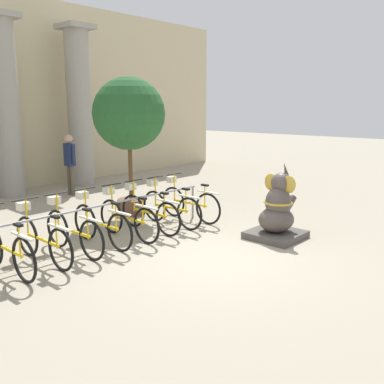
{
  "coord_description": "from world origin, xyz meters",
  "views": [
    {
      "loc": [
        -5.68,
        -4.69,
        2.63
      ],
      "look_at": [
        0.32,
        0.7,
        1.0
      ],
      "focal_mm": 40.0,
      "sensor_mm": 36.0,
      "label": 1
    }
  ],
  "objects": [
    {
      "name": "bicycle_4",
      "position": [
        -0.99,
        1.87,
        0.42
      ],
      "size": [
        0.48,
        1.81,
        1.05
      ],
      "color": "black",
      "rests_on": "ground_plane"
    },
    {
      "name": "bicycle_5",
      "position": [
        -0.37,
        1.84,
        0.42
      ],
      "size": [
        0.48,
        1.81,
        1.05
      ],
      "color": "black",
      "rests_on": "ground_plane"
    },
    {
      "name": "column_right",
      "position": [
        2.47,
        7.6,
        2.62
      ],
      "size": [
        0.98,
        0.98,
        5.16
      ],
      "color": "gray",
      "rests_on": "ground_plane"
    },
    {
      "name": "bike_rack",
      "position": [
        -0.99,
        1.95,
        0.64
      ],
      "size": [
        5.56,
        0.05,
        0.77
      ],
      "color": "gray",
      "rests_on": "ground_plane"
    },
    {
      "name": "bicycle_2",
      "position": [
        -2.23,
        1.82,
        0.42
      ],
      "size": [
        0.48,
        1.81,
        1.05
      ],
      "color": "black",
      "rests_on": "ground_plane"
    },
    {
      "name": "elephant_statue",
      "position": [
        1.67,
        -0.4,
        0.53
      ],
      "size": [
        1.0,
        1.0,
        1.55
      ],
      "color": "#4C4742",
      "rests_on": "ground_plane"
    },
    {
      "name": "person_pedestrian",
      "position": [
        1.24,
        6.39,
        1.09
      ],
      "size": [
        0.24,
        0.47,
        1.8
      ],
      "color": "brown",
      "rests_on": "ground_plane"
    },
    {
      "name": "bicycle_1",
      "position": [
        -2.85,
        1.81,
        0.42
      ],
      "size": [
        0.48,
        1.81,
        1.05
      ],
      "color": "black",
      "rests_on": "ground_plane"
    },
    {
      "name": "bicycle_8",
      "position": [
        1.49,
        1.84,
        0.42
      ],
      "size": [
        0.48,
        1.81,
        1.05
      ],
      "color": "black",
      "rests_on": "ground_plane"
    },
    {
      "name": "potted_tree",
      "position": [
        0.97,
        3.3,
        2.37
      ],
      "size": [
        1.73,
        1.73,
        3.31
      ],
      "color": "brown",
      "rests_on": "ground_plane"
    },
    {
      "name": "ground_plane",
      "position": [
        0.0,
        0.0,
        0.0
      ],
      "size": [
        60.0,
        60.0,
        0.0
      ],
      "primitive_type": "plane",
      "color": "#9E937F"
    },
    {
      "name": "bicycle_3",
      "position": [
        -1.61,
        1.86,
        0.42
      ],
      "size": [
        0.48,
        1.81,
        1.05
      ],
      "color": "black",
      "rests_on": "ground_plane"
    },
    {
      "name": "bicycle_7",
      "position": [
        0.87,
        1.85,
        0.42
      ],
      "size": [
        0.48,
        1.81,
        1.05
      ],
      "color": "black",
      "rests_on": "ground_plane"
    },
    {
      "name": "bicycle_6",
      "position": [
        0.25,
        1.87,
        0.42
      ],
      "size": [
        0.48,
        1.81,
        1.05
      ],
      "color": "black",
      "rests_on": "ground_plane"
    },
    {
      "name": "column_middle",
      "position": [
        0.0,
        7.6,
        2.62
      ],
      "size": [
        0.98,
        0.98,
        5.16
      ],
      "color": "gray",
      "rests_on": "ground_plane"
    }
  ]
}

